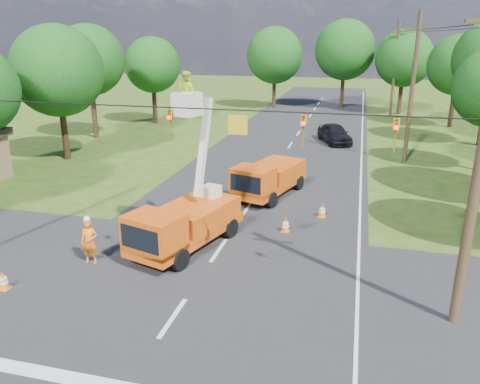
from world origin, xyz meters
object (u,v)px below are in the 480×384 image
(ground_worker, at_px, (89,242))
(traffic_cone_4, at_px, (3,281))
(tree_left_f, at_px, (152,65))
(bucket_truck, at_px, (185,215))
(tree_far_c, at_px, (404,58))
(second_truck, at_px, (268,178))
(tree_right_e, at_px, (458,65))
(distant_car, at_px, (335,133))
(pole_right_far, at_px, (395,68))
(pole_right_near, at_px, (480,163))
(tree_far_b, at_px, (345,50))
(pole_right_mid, at_px, (412,88))
(traffic_cone_3, at_px, (322,210))
(tree_left_d, at_px, (57,71))
(tree_left_e, at_px, (89,60))
(traffic_cone_2, at_px, (286,225))
(tree_far_a, at_px, (275,55))

(ground_worker, height_order, traffic_cone_4, ground_worker)
(ground_worker, height_order, tree_left_f, tree_left_f)
(bucket_truck, xyz_separation_m, tree_far_c, (10.91, 39.08, 4.54))
(second_truck, bearing_deg, tree_right_e, 78.28)
(distant_car, xyz_separation_m, traffic_cone_4, (-9.74, -26.73, -0.43))
(pole_right_far, height_order, tree_left_f, pole_right_far)
(pole_right_near, bearing_deg, tree_far_b, 96.97)
(pole_right_mid, bearing_deg, tree_left_f, 156.77)
(ground_worker, distance_m, traffic_cone_3, 10.95)
(traffic_cone_3, relative_size, tree_left_d, 0.08)
(pole_right_near, height_order, tree_right_e, pole_right_near)
(tree_left_e, height_order, tree_right_e, tree_left_e)
(tree_right_e, bearing_deg, bucket_truck, -115.37)
(traffic_cone_4, bearing_deg, tree_far_b, 78.66)
(tree_left_f, bearing_deg, pole_right_mid, -23.23)
(ground_worker, height_order, tree_far_b, tree_far_b)
(traffic_cone_3, bearing_deg, tree_left_d, 159.27)
(bucket_truck, relative_size, traffic_cone_3, 10.11)
(traffic_cone_2, distance_m, tree_left_f, 30.27)
(tree_far_a, bearing_deg, tree_left_e, -119.33)
(distant_car, distance_m, traffic_cone_3, 17.08)
(tree_right_e, xyz_separation_m, tree_far_a, (-18.80, 8.00, 0.38))
(ground_worker, xyz_separation_m, pole_right_mid, (13.02, 19.21, 4.20))
(tree_left_f, bearing_deg, tree_far_b, 40.12)
(pole_right_near, xyz_separation_m, pole_right_far, (0.00, 40.00, 0.00))
(traffic_cone_4, bearing_deg, tree_far_a, 88.23)
(traffic_cone_4, distance_m, pole_right_far, 44.61)
(tree_far_a, bearing_deg, bucket_truck, -84.88)
(pole_right_near, xyz_separation_m, tree_far_a, (-13.50, 43.00, 1.08))
(pole_right_near, relative_size, tree_right_e, 1.16)
(tree_far_c, bearing_deg, traffic_cone_4, -109.94)
(second_truck, xyz_separation_m, tree_left_e, (-17.45, 11.72, 5.42))
(pole_right_mid, bearing_deg, pole_right_far, 90.00)
(tree_left_d, relative_size, tree_left_f, 1.10)
(traffic_cone_2, height_order, tree_left_e, tree_left_e)
(ground_worker, xyz_separation_m, pole_right_near, (13.02, -0.79, 4.20))
(bucket_truck, distance_m, traffic_cone_4, 6.95)
(tree_left_d, distance_m, tree_far_b, 34.99)
(tree_left_f, bearing_deg, pole_right_far, 23.23)
(ground_worker, relative_size, distant_car, 0.39)
(pole_right_far, bearing_deg, tree_left_e, -144.57)
(ground_worker, relative_size, tree_far_c, 0.20)
(ground_worker, bearing_deg, pole_right_near, -14.81)
(traffic_cone_2, relative_size, tree_right_e, 0.08)
(tree_right_e, distance_m, tree_far_a, 20.43)
(traffic_cone_2, bearing_deg, tree_left_e, 139.49)
(tree_left_d, bearing_deg, pole_right_near, -32.55)
(tree_left_e, bearing_deg, tree_left_d, -75.58)
(bucket_truck, height_order, tree_right_e, tree_right_e)
(distant_car, relative_size, tree_far_a, 0.49)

